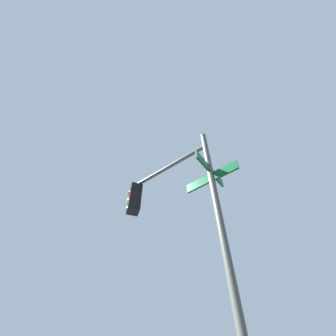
{
  "coord_description": "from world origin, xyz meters",
  "views": [
    {
      "loc": [
        -9.27,
        -4.75,
        1.62
      ],
      "look_at": [
        -6.59,
        -5.64,
        4.72
      ],
      "focal_mm": 24.66,
      "sensor_mm": 36.0,
      "label": 1
    }
  ],
  "objects": [
    {
      "name": "traffic_signal_near",
      "position": [
        -5.84,
        -5.99,
        4.31
      ],
      "size": [
        2.4,
        1.76,
        6.12
      ],
      "color": "#474C47",
      "rests_on": "ground_plane"
    }
  ]
}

